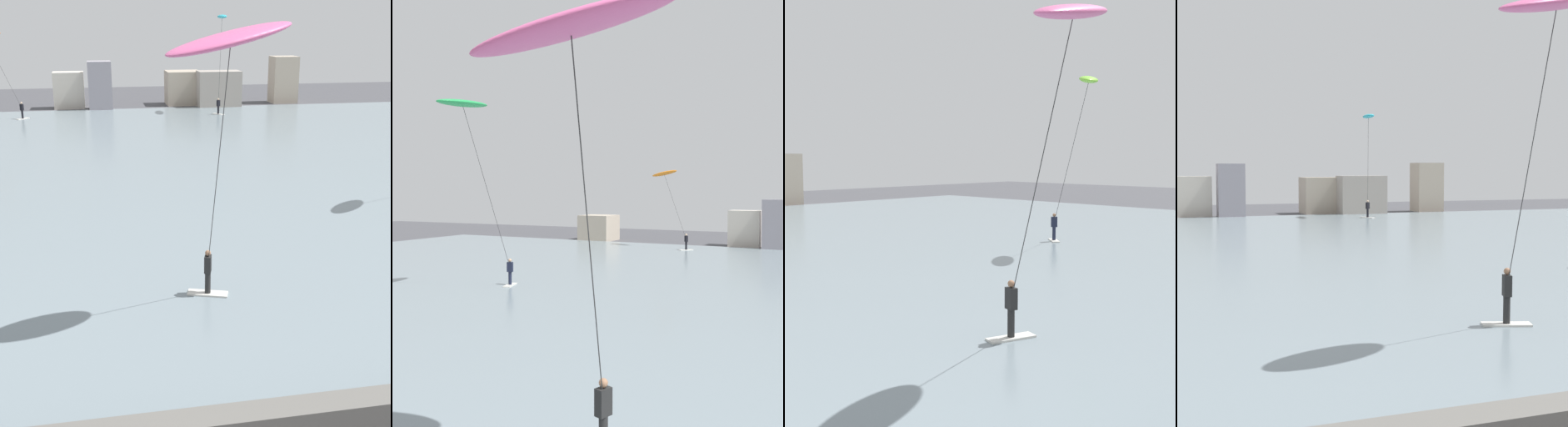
# 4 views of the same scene
# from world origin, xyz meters

# --- Properties ---
(water_bay) EXTENTS (84.00, 52.00, 0.10)m
(water_bay) POSITION_xyz_m (0.00, 30.91, 0.05)
(water_bay) COLOR gray
(water_bay) RESTS_ON ground
(far_shore_buildings) EXTENTS (45.84, 5.82, 5.34)m
(far_shore_buildings) POSITION_xyz_m (2.77, 58.74, 2.07)
(far_shore_buildings) COLOR #B7A893
(far_shore_buildings) RESTS_ON ground
(kitesurfer_pink) EXTENTS (4.14, 3.33, 9.20)m
(kitesurfer_pink) POSITION_xyz_m (1.83, 9.91, 8.15)
(kitesurfer_pink) COLOR silver
(kitesurfer_pink) RESTS_ON water_bay
(kitesurfer_cyan) EXTENTS (1.79, 3.83, 9.77)m
(kitesurfer_cyan) POSITION_xyz_m (11.41, 52.63, 8.59)
(kitesurfer_cyan) COLOR silver
(kitesurfer_cyan) RESTS_ON water_bay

